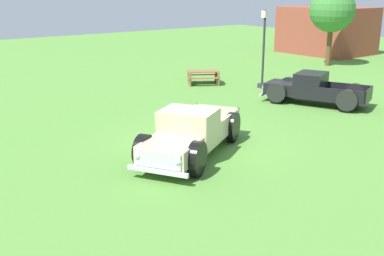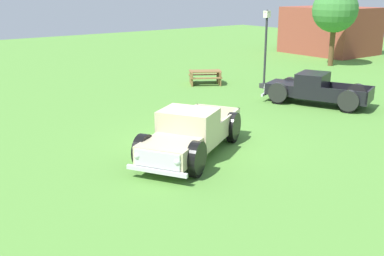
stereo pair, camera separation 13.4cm
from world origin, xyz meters
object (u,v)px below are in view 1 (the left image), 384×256
at_px(lamp_post_near, 264,48).
at_px(picnic_table, 203,76).
at_px(pickup_truck_foreground, 188,135).
at_px(pickup_truck_behind_left, 309,89).
at_px(oak_tree_east, 332,10).

relative_size(lamp_post_near, picnic_table, 1.83).
bearing_deg(pickup_truck_foreground, pickup_truck_behind_left, 104.45).
xyz_separation_m(lamp_post_near, oak_tree_east, (-2.54, 9.36, 1.64)).
bearing_deg(oak_tree_east, picnic_table, -91.39).
height_order(pickup_truck_foreground, pickup_truck_behind_left, pickup_truck_foreground).
distance_m(pickup_truck_behind_left, lamp_post_near, 4.30).
relative_size(pickup_truck_foreground, pickup_truck_behind_left, 1.04).
bearing_deg(lamp_post_near, pickup_truck_foreground, -57.92).
bearing_deg(lamp_post_near, picnic_table, -145.71).
xyz_separation_m(lamp_post_near, picnic_table, (-2.81, -1.92, -1.72)).
distance_m(lamp_post_near, oak_tree_east, 9.83).
bearing_deg(picnic_table, pickup_truck_behind_left, 8.36).
bearing_deg(pickup_truck_behind_left, oak_tree_east, 122.13).
bearing_deg(oak_tree_east, pickup_truck_foreground, -65.55).
height_order(pickup_truck_foreground, lamp_post_near, lamp_post_near).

